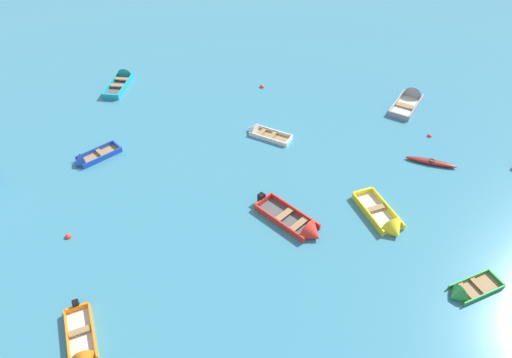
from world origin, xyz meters
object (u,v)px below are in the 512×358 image
object	(u,v)px
rowboat_yellow_near_right	(387,223)
rowboat_orange_cluster_outer	(83,350)
mooring_buoy_outer_edge	(429,136)
kayak_maroon_near_camera	(431,162)
rowboat_grey_outer_right	(411,98)
rowboat_blue_far_left	(88,160)
rowboat_green_back_row_right	(463,293)
rowboat_white_midfield_right	(259,132)
rowboat_turquoise_far_right	(123,79)
mooring_buoy_between_boats_right	(68,237)
rowboat_red_back_row_left	(301,227)
mooring_buoy_trailing	(262,87)

from	to	relation	value
rowboat_yellow_near_right	rowboat_orange_cluster_outer	size ratio (longest dim) A/B	1.19
mooring_buoy_outer_edge	rowboat_yellow_near_right	bearing A→B (deg)	-108.85
kayak_maroon_near_camera	rowboat_grey_outer_right	bearing A→B (deg)	95.39
rowboat_yellow_near_right	rowboat_blue_far_left	bearing A→B (deg)	173.78
rowboat_green_back_row_right	kayak_maroon_near_camera	xyz separation A→B (m)	(-0.49, 10.54, 0.02)
rowboat_white_midfield_right	rowboat_turquoise_far_right	bearing A→B (deg)	157.11
rowboat_turquoise_far_right	mooring_buoy_between_boats_right	bearing A→B (deg)	-75.71
mooring_buoy_between_boats_right	rowboat_yellow_near_right	bearing A→B (deg)	13.85
rowboat_yellow_near_right	rowboat_green_back_row_right	bearing A→B (deg)	-48.83
rowboat_red_back_row_left	mooring_buoy_trailing	xyz separation A→B (m)	(-5.20, 15.78, -0.20)
rowboat_yellow_near_right	mooring_buoy_trailing	world-z (taller)	rowboat_yellow_near_right
rowboat_grey_outer_right	mooring_buoy_outer_edge	size ratio (longest dim) A/B	13.62
rowboat_blue_far_left	rowboat_red_back_row_left	xyz separation A→B (m)	(15.03, -3.41, 0.03)
rowboat_blue_far_left	mooring_buoy_between_boats_right	bearing A→B (deg)	-71.76
rowboat_white_midfield_right	mooring_buoy_between_boats_right	xyz separation A→B (m)	(-8.70, -12.08, -0.15)
rowboat_red_back_row_left	rowboat_grey_outer_right	xyz separation A→B (m)	(7.18, 16.02, 0.00)
rowboat_turquoise_far_right	mooring_buoy_outer_edge	distance (m)	25.81
rowboat_green_back_row_right	mooring_buoy_between_boats_right	world-z (taller)	rowboat_green_back_row_right
rowboat_blue_far_left	rowboat_green_back_row_right	distance (m)	24.30
rowboat_grey_outer_right	mooring_buoy_between_boats_right	bearing A→B (deg)	-136.31
rowboat_grey_outer_right	rowboat_red_back_row_left	bearing A→B (deg)	-114.13
rowboat_turquoise_far_right	kayak_maroon_near_camera	bearing A→B (deg)	-15.09
rowboat_turquoise_far_right	rowboat_orange_cluster_outer	bearing A→B (deg)	-70.03
rowboat_orange_cluster_outer	mooring_buoy_outer_edge	world-z (taller)	rowboat_orange_cluster_outer
rowboat_green_back_row_right	kayak_maroon_near_camera	world-z (taller)	rowboat_green_back_row_right
rowboat_orange_cluster_outer	mooring_buoy_trailing	distance (m)	25.32
rowboat_red_back_row_left	rowboat_turquoise_far_right	bearing A→B (deg)	140.11
rowboat_yellow_near_right	mooring_buoy_between_boats_right	distance (m)	18.28
rowboat_blue_far_left	mooring_buoy_outer_edge	size ratio (longest dim) A/B	9.51
rowboat_white_midfield_right	rowboat_red_back_row_left	size ratio (longest dim) A/B	0.81
rowboat_red_back_row_left	rowboat_orange_cluster_outer	bearing A→B (deg)	-133.18
rowboat_green_back_row_right	mooring_buoy_trailing	world-z (taller)	rowboat_green_back_row_right
rowboat_orange_cluster_outer	mooring_buoy_between_boats_right	xyz separation A→B (m)	(-4.15, 6.16, -0.18)
rowboat_blue_far_left	rowboat_grey_outer_right	bearing A→B (deg)	29.60
rowboat_orange_cluster_outer	mooring_buoy_trailing	bearing A→B (deg)	82.02
kayak_maroon_near_camera	mooring_buoy_between_boats_right	distance (m)	23.48
mooring_buoy_between_boats_right	mooring_buoy_trailing	xyz separation A→B (m)	(7.67, 18.92, 0.00)
kayak_maroon_near_camera	rowboat_red_back_row_left	bearing A→B (deg)	-135.99
rowboat_red_back_row_left	mooring_buoy_trailing	bearing A→B (deg)	108.25
rowboat_green_back_row_right	rowboat_yellow_near_right	size ratio (longest dim) A/B	0.76
rowboat_blue_far_left	rowboat_red_back_row_left	size ratio (longest dim) A/B	0.75
rowboat_blue_far_left	rowboat_orange_cluster_outer	distance (m)	14.18
rowboat_green_back_row_right	rowboat_red_back_row_left	bearing A→B (deg)	161.37
rowboat_white_midfield_right	rowboat_grey_outer_right	distance (m)	13.37
rowboat_blue_far_left	rowboat_grey_outer_right	size ratio (longest dim) A/B	0.70
kayak_maroon_near_camera	rowboat_green_back_row_right	bearing A→B (deg)	-87.36
rowboat_blue_far_left	rowboat_green_back_row_right	bearing A→B (deg)	-14.92
rowboat_green_back_row_right	rowboat_turquoise_far_right	world-z (taller)	rowboat_turquoise_far_right
rowboat_blue_far_left	mooring_buoy_trailing	bearing A→B (deg)	51.55
rowboat_red_back_row_left	mooring_buoy_between_boats_right	xyz separation A→B (m)	(-12.87, -3.13, -0.20)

